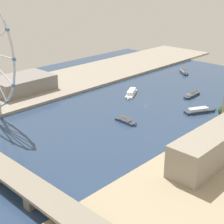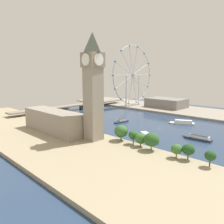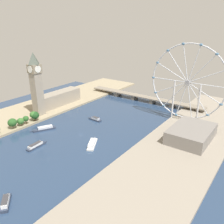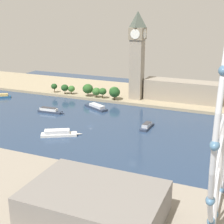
{
  "view_description": "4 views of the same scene",
  "coord_description": "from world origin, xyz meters",
  "px_view_note": "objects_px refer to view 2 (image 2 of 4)",
  "views": [
    {
      "loc": [
        -194.52,
        253.39,
        117.79
      ],
      "look_at": [
        -21.64,
        71.88,
        18.74
      ],
      "focal_mm": 54.69,
      "sensor_mm": 36.0,
      "label": 1
    },
    {
      "loc": [
        -217.99,
        -135.73,
        62.0
      ],
      "look_at": [
        -3.09,
        75.01,
        8.64
      ],
      "focal_mm": 35.21,
      "sensor_mm": 36.0,
      "label": 2
    },
    {
      "loc": [
        194.65,
        -201.08,
        137.68
      ],
      "look_at": [
        6.0,
        61.23,
        13.08
      ],
      "focal_mm": 38.38,
      "sensor_mm": 36.0,
      "label": 3
    },
    {
      "loc": [
        242.4,
        124.3,
        98.72
      ],
      "look_at": [
        -19.27,
        12.31,
        8.82
      ],
      "focal_mm": 53.04,
      "sensor_mm": 36.0,
      "label": 4
    }
  ],
  "objects_px": {
    "ferris_wheel": "(133,76)",
    "tour_boat_2": "(182,122)",
    "clock_tower": "(93,86)",
    "parliament_block": "(54,121)",
    "tour_boat_4": "(148,137)",
    "tour_boat_0": "(121,121)",
    "river_bridge": "(74,106)",
    "riverside_hall": "(166,103)",
    "tour_boat_3": "(198,138)"
  },
  "relations": [
    {
      "from": "ferris_wheel",
      "to": "tour_boat_4",
      "type": "xyz_separation_m",
      "value": [
        -141.83,
        -134.56,
        -55.78
      ]
    },
    {
      "from": "tour_boat_0",
      "to": "tour_boat_4",
      "type": "height_order",
      "value": "tour_boat_0"
    },
    {
      "from": "clock_tower",
      "to": "tour_boat_4",
      "type": "height_order",
      "value": "clock_tower"
    },
    {
      "from": "riverside_hall",
      "to": "river_bridge",
      "type": "height_order",
      "value": "riverside_hall"
    },
    {
      "from": "river_bridge",
      "to": "tour_boat_2",
      "type": "xyz_separation_m",
      "value": [
        30.82,
        -180.3,
        -4.86
      ]
    },
    {
      "from": "tour_boat_3",
      "to": "clock_tower",
      "type": "bearing_deg",
      "value": 46.2
    },
    {
      "from": "tour_boat_0",
      "to": "tour_boat_3",
      "type": "height_order",
      "value": "tour_boat_3"
    },
    {
      "from": "river_bridge",
      "to": "tour_boat_4",
      "type": "xyz_separation_m",
      "value": [
        -48.96,
        -185.27,
        -5.15
      ]
    },
    {
      "from": "ferris_wheel",
      "to": "riverside_hall",
      "type": "height_order",
      "value": "ferris_wheel"
    },
    {
      "from": "riverside_hall",
      "to": "tour_boat_3",
      "type": "bearing_deg",
      "value": -139.98
    },
    {
      "from": "parliament_block",
      "to": "tour_boat_3",
      "type": "xyz_separation_m",
      "value": [
        84.67,
        -113.41,
        -11.69
      ]
    },
    {
      "from": "clock_tower",
      "to": "tour_boat_3",
      "type": "bearing_deg",
      "value": -40.94
    },
    {
      "from": "clock_tower",
      "to": "parliament_block",
      "type": "xyz_separation_m",
      "value": [
        -10.79,
        49.31,
        -37.53
      ]
    },
    {
      "from": "ferris_wheel",
      "to": "tour_boat_0",
      "type": "relative_size",
      "value": 4.45
    },
    {
      "from": "ferris_wheel",
      "to": "riverside_hall",
      "type": "relative_size",
      "value": 1.7
    },
    {
      "from": "tour_boat_0",
      "to": "tour_boat_3",
      "type": "bearing_deg",
      "value": 89.88
    },
    {
      "from": "tour_boat_0",
      "to": "parliament_block",
      "type": "bearing_deg",
      "value": -5.16
    },
    {
      "from": "tour_boat_4",
      "to": "tour_boat_0",
      "type": "bearing_deg",
      "value": 179.81
    },
    {
      "from": "clock_tower",
      "to": "river_bridge",
      "type": "distance_m",
      "value": 188.07
    },
    {
      "from": "clock_tower",
      "to": "riverside_hall",
      "type": "xyz_separation_m",
      "value": [
        214.22,
        53.74,
        -40.64
      ]
    },
    {
      "from": "ferris_wheel",
      "to": "tour_boat_3",
      "type": "relative_size",
      "value": 3.68
    },
    {
      "from": "clock_tower",
      "to": "tour_boat_2",
      "type": "xyz_separation_m",
      "value": [
        123.78,
        -22.92,
        -49.13
      ]
    },
    {
      "from": "clock_tower",
      "to": "river_bridge",
      "type": "height_order",
      "value": "clock_tower"
    },
    {
      "from": "riverside_hall",
      "to": "tour_boat_2",
      "type": "height_order",
      "value": "riverside_hall"
    },
    {
      "from": "parliament_block",
      "to": "tour_boat_4",
      "type": "distance_m",
      "value": 95.41
    },
    {
      "from": "ferris_wheel",
      "to": "tour_boat_0",
      "type": "bearing_deg",
      "value": -147.13
    },
    {
      "from": "tour_boat_4",
      "to": "tour_boat_2",
      "type": "bearing_deg",
      "value": 121.25
    },
    {
      "from": "clock_tower",
      "to": "tour_boat_0",
      "type": "distance_m",
      "value": 99.96
    },
    {
      "from": "tour_boat_4",
      "to": "tour_boat_3",
      "type": "bearing_deg",
      "value": 67.22
    },
    {
      "from": "ferris_wheel",
      "to": "tour_boat_2",
      "type": "height_order",
      "value": "ferris_wheel"
    },
    {
      "from": "river_bridge",
      "to": "clock_tower",
      "type": "bearing_deg",
      "value": -120.57
    },
    {
      "from": "tour_boat_4",
      "to": "parliament_block",
      "type": "bearing_deg",
      "value": -116.95
    },
    {
      "from": "river_bridge",
      "to": "tour_boat_2",
      "type": "distance_m",
      "value": 182.98
    },
    {
      "from": "clock_tower",
      "to": "ferris_wheel",
      "type": "relative_size",
      "value": 0.86
    },
    {
      "from": "tour_boat_4",
      "to": "riverside_hall",
      "type": "bearing_deg",
      "value": 143.31
    },
    {
      "from": "clock_tower",
      "to": "ferris_wheel",
      "type": "bearing_deg",
      "value": 29.86
    },
    {
      "from": "parliament_block",
      "to": "tour_boat_3",
      "type": "height_order",
      "value": "parliament_block"
    },
    {
      "from": "tour_boat_0",
      "to": "tour_boat_2",
      "type": "bearing_deg",
      "value": 129.41
    },
    {
      "from": "tour_boat_0",
      "to": "tour_boat_2",
      "type": "relative_size",
      "value": 0.77
    },
    {
      "from": "river_bridge",
      "to": "tour_boat_0",
      "type": "bearing_deg",
      "value": -96.87
    },
    {
      "from": "ferris_wheel",
      "to": "tour_boat_4",
      "type": "bearing_deg",
      "value": -136.51
    },
    {
      "from": "parliament_block",
      "to": "tour_boat_2",
      "type": "xyz_separation_m",
      "value": [
        134.57,
        -72.23,
        -11.6
      ]
    },
    {
      "from": "tour_boat_3",
      "to": "parliament_block",
      "type": "bearing_deg",
      "value": 33.89
    },
    {
      "from": "tour_boat_2",
      "to": "tour_boat_4",
      "type": "bearing_deg",
      "value": 64.34
    },
    {
      "from": "ferris_wheel",
      "to": "tour_boat_3",
      "type": "distance_m",
      "value": 211.62
    },
    {
      "from": "riverside_hall",
      "to": "tour_boat_3",
      "type": "xyz_separation_m",
      "value": [
        -140.34,
        -117.84,
        -8.58
      ]
    },
    {
      "from": "clock_tower",
      "to": "parliament_block",
      "type": "relative_size",
      "value": 1.12
    },
    {
      "from": "clock_tower",
      "to": "parliament_block",
      "type": "distance_m",
      "value": 62.9
    },
    {
      "from": "clock_tower",
      "to": "tour_boat_2",
      "type": "height_order",
      "value": "clock_tower"
    },
    {
      "from": "riverside_hall",
      "to": "tour_boat_0",
      "type": "bearing_deg",
      "value": -173.1
    }
  ]
}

